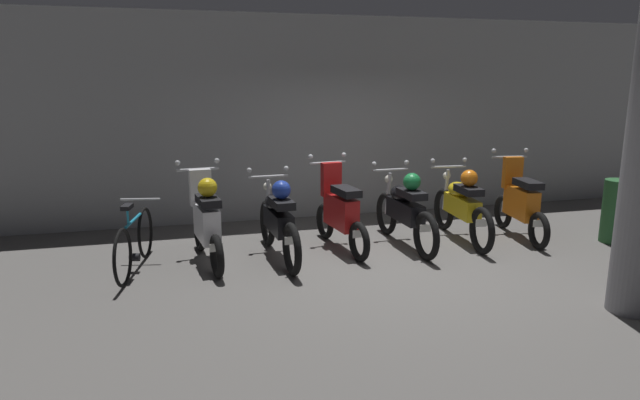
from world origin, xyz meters
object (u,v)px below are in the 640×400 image
motorbike_slot_0 (206,220)px  trash_bin (617,211)px  motorbike_slot_3 (405,210)px  motorbike_slot_4 (462,205)px  motorbike_slot_2 (340,212)px  bicycle (135,242)px  motorbike_slot_5 (520,203)px  motorbike_slot_1 (278,220)px

motorbike_slot_0 → trash_bin: size_ratio=1.83×
motorbike_slot_3 → motorbike_slot_0: bearing=-179.5°
motorbike_slot_4 → trash_bin: (2.13, -0.66, -0.07)m
motorbike_slot_0 → motorbike_slot_2: 1.84m
bicycle → motorbike_slot_4: bearing=2.1°
motorbike_slot_4 → motorbike_slot_5: size_ratio=1.16×
motorbike_slot_3 → motorbike_slot_2: bearing=172.4°
motorbike_slot_2 → motorbike_slot_1: bearing=-166.2°
motorbike_slot_0 → motorbike_slot_1: (0.92, -0.08, -0.04)m
motorbike_slot_5 → bicycle: 5.47m
motorbike_slot_4 → motorbike_slot_5: 0.92m
motorbike_slot_0 → motorbike_slot_1: 0.92m
motorbike_slot_0 → bicycle: 0.91m
motorbike_slot_2 → trash_bin: motorbike_slot_2 is taller
motorbike_slot_1 → bicycle: (-1.80, -0.02, -0.17)m
motorbike_slot_2 → motorbike_slot_3: motorbike_slot_2 is taller
motorbike_slot_2 → bicycle: size_ratio=0.98×
motorbike_slot_0 → motorbike_slot_5: size_ratio=1.00×
motorbike_slot_4 → motorbike_slot_1: bearing=-176.9°
bicycle → motorbike_slot_3: bearing=1.9°
motorbike_slot_3 → motorbike_slot_5: bearing=-0.7°
motorbike_slot_0 → motorbike_slot_4: (3.67, 0.07, -0.04)m
motorbike_slot_2 → motorbike_slot_5: 2.76m
motorbike_slot_5 → motorbike_slot_1: bearing=-178.7°
motorbike_slot_4 → motorbike_slot_0: bearing=-178.9°
motorbike_slot_2 → motorbike_slot_4: motorbike_slot_2 is taller
trash_bin → motorbike_slot_1: bearing=174.1°
bicycle → trash_bin: 6.70m
motorbike_slot_4 → trash_bin: size_ratio=2.12×
motorbike_slot_2 → motorbike_slot_4: (1.84, -0.07, 0.00)m
motorbike_slot_1 → motorbike_slot_3: (1.83, 0.10, 0.00)m
motorbike_slot_4 → bicycle: bearing=-177.9°
motorbike_slot_1 → motorbike_slot_4: size_ratio=1.00×
motorbike_slot_2 → trash_bin: size_ratio=1.83×
motorbike_slot_2 → bicycle: (-2.71, -0.24, -0.17)m
bicycle → motorbike_slot_2: bearing=5.1°
motorbike_slot_1 → motorbike_slot_4: (2.75, 0.15, 0.00)m
motorbike_slot_1 → motorbike_slot_5: bearing=1.3°
motorbike_slot_3 → motorbike_slot_4: same height
motorbike_slot_2 → trash_bin: bearing=-10.4°
motorbike_slot_0 → bicycle: (-0.88, -0.09, -0.21)m
motorbike_slot_3 → trash_bin: 3.11m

